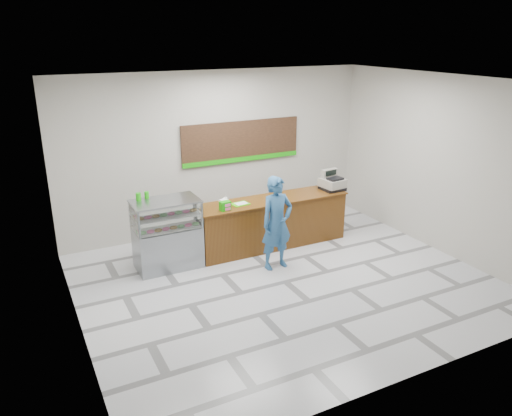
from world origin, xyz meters
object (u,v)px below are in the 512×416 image
serving_tray (240,204)px  customer (277,223)px  display_case (167,234)px  sales_counter (271,222)px  cash_register (332,182)px

serving_tray → customer: customer is taller
display_case → customer: 2.06m
customer → serving_tray: bearing=105.5°
sales_counter → cash_register: bearing=-1.4°
sales_counter → display_case: bearing=-180.0°
display_case → serving_tray: size_ratio=3.70×
cash_register → customer: bearing=-160.8°
display_case → customer: (1.82, -0.93, 0.21)m
sales_counter → cash_register: (1.45, -0.04, 0.67)m
sales_counter → customer: bearing=-113.1°
display_case → customer: customer is taller
display_case → customer: bearing=-27.0°
display_case → sales_counter: bearing=0.0°
cash_register → serving_tray: size_ratio=1.44×
sales_counter → customer: 1.08m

